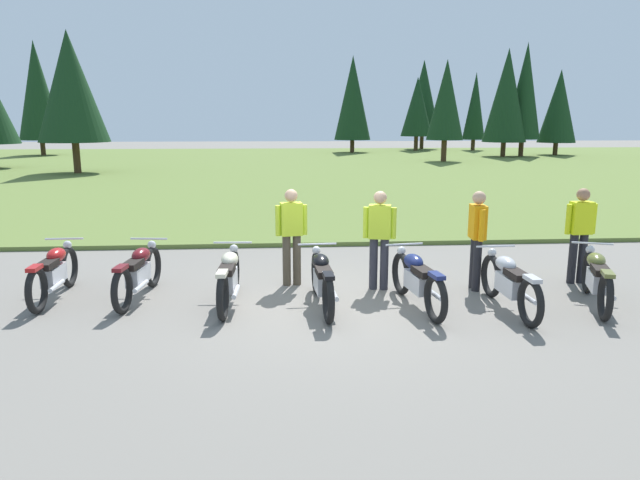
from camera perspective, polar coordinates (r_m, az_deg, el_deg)
ground_plane at (r=8.97m, az=0.27°, el=-6.43°), size 140.00×140.00×0.00m
grass_moorland at (r=34.74m, az=-2.99°, el=7.26°), size 80.00×44.00×0.10m
forest_treeline at (r=43.51m, az=-0.35°, el=14.01°), size 45.53×27.13×8.76m
motorcycle_red at (r=10.07m, az=-24.91°, el=-2.92°), size 0.62×2.10×0.88m
motorcycle_maroon at (r=9.58m, az=-17.57°, el=-3.06°), size 0.62×2.10×0.88m
motorcycle_cream at (r=8.95m, az=-9.02°, el=-3.68°), size 0.62×2.10×0.88m
motorcycle_black at (r=8.73m, az=0.20°, el=-3.93°), size 0.62×2.10×0.88m
motorcycle_navy at (r=8.85m, az=9.62°, el=-3.88°), size 0.65×2.09×0.88m
motorcycle_silver at (r=9.03m, az=18.29°, el=-4.01°), size 0.62×2.10×0.88m
motorcycle_olive at (r=9.77m, az=25.79°, el=-3.42°), size 0.90×2.01×0.88m
rider_checking_bike at (r=9.80m, az=-2.85°, el=0.87°), size 0.54×0.27×1.67m
rider_with_back_turned at (r=9.88m, az=15.33°, el=0.55°), size 0.24×0.55×1.67m
rider_in_hivis_vest at (r=9.59m, az=5.92°, el=0.58°), size 0.54×0.30×1.67m
rider_near_row_end at (r=10.89m, az=24.41°, el=0.92°), size 0.55×0.24×1.67m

